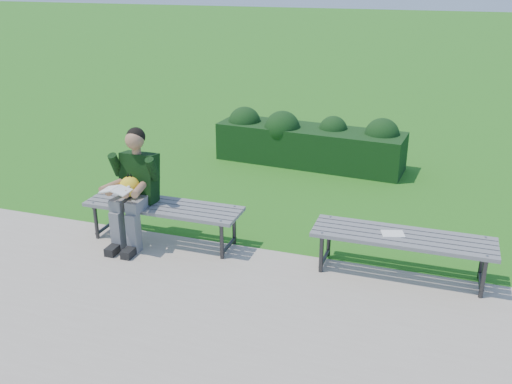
% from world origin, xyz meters
% --- Properties ---
extents(ground, '(80.00, 80.00, 0.00)m').
position_xyz_m(ground, '(0.00, 0.00, 0.00)').
color(ground, '#2D661B').
rests_on(ground, ground).
extents(walkway, '(30.00, 3.50, 0.02)m').
position_xyz_m(walkway, '(0.00, -1.75, 0.01)').
color(walkway, '#BBB19D').
rests_on(walkway, ground).
extents(hedge, '(3.02, 0.99, 0.85)m').
position_xyz_m(hedge, '(-0.05, 3.12, 0.38)').
color(hedge, '#0F3C13').
rests_on(hedge, ground).
extents(bench_left, '(1.80, 0.50, 0.46)m').
position_xyz_m(bench_left, '(-0.93, -0.16, 0.42)').
color(bench_left, slate).
rests_on(bench_left, walkway).
extents(bench_right, '(1.80, 0.50, 0.46)m').
position_xyz_m(bench_right, '(1.71, -0.10, 0.42)').
color(bench_right, slate).
rests_on(bench_right, walkway).
extents(seated_boy, '(0.56, 0.76, 1.31)m').
position_xyz_m(seated_boy, '(-1.23, -0.25, 0.71)').
color(seated_boy, slate).
rests_on(seated_boy, walkway).
extents(paper_sheet, '(0.26, 0.22, 0.01)m').
position_xyz_m(paper_sheet, '(1.61, -0.10, 0.47)').
color(paper_sheet, white).
rests_on(paper_sheet, bench_right).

